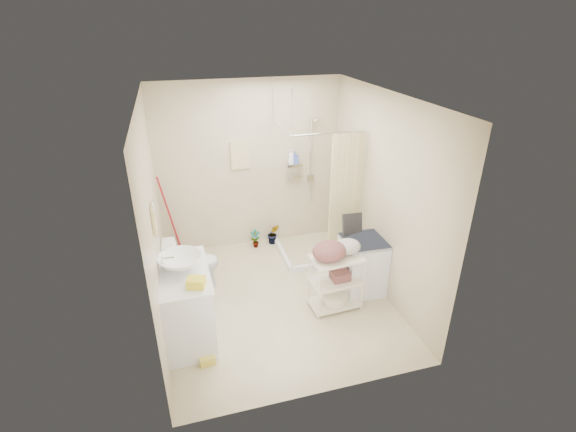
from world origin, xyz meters
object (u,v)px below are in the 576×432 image
at_px(toilet, 192,264).
at_px(washing_machine, 362,265).
at_px(vanity, 186,305).
at_px(laundry_rack, 336,277).

bearing_deg(toilet, washing_machine, -104.89).
height_order(vanity, toilet, vanity).
xyz_separation_m(toilet, laundry_rack, (1.71, -0.93, 0.08)).
bearing_deg(washing_machine, vanity, -170.89).
height_order(vanity, washing_machine, vanity).
relative_size(washing_machine, laundry_rack, 0.88).
xyz_separation_m(toilet, washing_machine, (2.18, -0.69, 0.02)).
relative_size(toilet, laundry_rack, 0.82).
xyz_separation_m(vanity, toilet, (0.12, 1.00, -0.09)).
bearing_deg(toilet, laundry_rack, -116.02).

